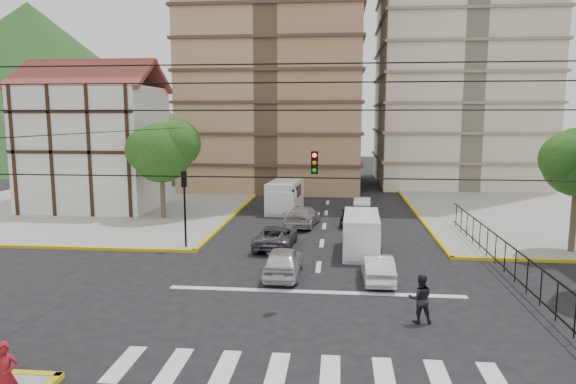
# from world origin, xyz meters

# --- Properties ---
(ground) EXTENTS (160.00, 160.00, 0.00)m
(ground) POSITION_xyz_m (0.00, 0.00, 0.00)
(ground) COLOR black
(ground) RESTS_ON ground
(sidewalk_nw) EXTENTS (26.00, 26.00, 0.15)m
(sidewalk_nw) POSITION_xyz_m (-20.00, 20.00, 0.07)
(sidewalk_nw) COLOR gray
(sidewalk_nw) RESTS_ON ground
(crosswalk_stripes) EXTENTS (12.00, 2.40, 0.01)m
(crosswalk_stripes) POSITION_xyz_m (0.00, -6.00, 0.01)
(crosswalk_stripes) COLOR silver
(crosswalk_stripes) RESTS_ON ground
(stop_line) EXTENTS (13.00, 0.40, 0.01)m
(stop_line) POSITION_xyz_m (0.00, 1.20, 0.01)
(stop_line) COLOR silver
(stop_line) RESTS_ON ground
(tudor_building) EXTENTS (10.80, 8.05, 12.23)m
(tudor_building) POSITION_xyz_m (-19.00, 20.00, 5.25)
(tudor_building) COLOR silver
(tudor_building) RESTS_ON ground
(distant_hill) EXTENTS (70.00, 70.00, 28.00)m
(distant_hill) POSITION_xyz_m (-55.00, 70.00, 14.00)
(distant_hill) COLOR #1D4A18
(distant_hill) RESTS_ON ground
(park_fence) EXTENTS (0.10, 22.50, 1.66)m
(park_fence) POSITION_xyz_m (9.00, 4.50, 0.00)
(park_fence) COLOR black
(park_fence) RESTS_ON ground
(tree_tudor) EXTENTS (5.39, 4.40, 7.43)m
(tree_tudor) POSITION_xyz_m (-11.90, 16.01, 5.22)
(tree_tudor) COLOR #473828
(tree_tudor) RESTS_ON ground
(traffic_light_nw) EXTENTS (0.28, 0.22, 4.40)m
(traffic_light_nw) POSITION_xyz_m (-7.80, 7.80, 3.11)
(traffic_light_nw) COLOR black
(traffic_light_nw) RESTS_ON ground
(traffic_light_hanging) EXTENTS (18.00, 9.12, 0.92)m
(traffic_light_hanging) POSITION_xyz_m (0.00, -2.04, 5.90)
(traffic_light_hanging) COLOR black
(traffic_light_hanging) RESTS_ON ground
(van_right_lane) EXTENTS (2.09, 4.96, 2.21)m
(van_right_lane) POSITION_xyz_m (2.26, 7.71, 1.07)
(van_right_lane) COLOR silver
(van_right_lane) RESTS_ON ground
(van_left_lane) EXTENTS (2.68, 5.70, 2.48)m
(van_left_lane) POSITION_xyz_m (-3.36, 20.20, 1.21)
(van_left_lane) COLOR silver
(van_left_lane) RESTS_ON ground
(car_silver_front_left) EXTENTS (1.72, 4.26, 1.45)m
(car_silver_front_left) POSITION_xyz_m (-1.63, 3.34, 0.73)
(car_silver_front_left) COLOR silver
(car_silver_front_left) RESTS_ON ground
(car_white_front_right) EXTENTS (1.45, 3.91, 1.28)m
(car_white_front_right) POSITION_xyz_m (2.82, 3.07, 0.64)
(car_white_front_right) COLOR silver
(car_white_front_right) RESTS_ON ground
(car_grey_mid_left) EXTENTS (2.32, 4.78, 1.31)m
(car_grey_mid_left) POSITION_xyz_m (-2.66, 8.79, 0.65)
(car_grey_mid_left) COLOR #53555A
(car_grey_mid_left) RESTS_ON ground
(car_silver_rear_left) EXTENTS (2.59, 5.03, 1.39)m
(car_silver_rear_left) POSITION_xyz_m (-1.53, 14.91, 0.70)
(car_silver_rear_left) COLOR #ADACB1
(car_silver_rear_left) RESTS_ON ground
(car_darkgrey_mid_right) EXTENTS (1.92, 4.22, 1.41)m
(car_darkgrey_mid_right) POSITION_xyz_m (2.00, 15.81, 0.70)
(car_darkgrey_mid_right) COLOR #262528
(car_darkgrey_mid_right) RESTS_ON ground
(car_white_rear_right) EXTENTS (1.50, 3.80, 1.23)m
(car_white_rear_right) POSITION_xyz_m (2.87, 20.73, 0.62)
(car_white_rear_right) COLOR silver
(car_white_rear_right) RESTS_ON ground
(pedestrian_sw_corner) EXTENTS (0.74, 0.59, 1.76)m
(pedestrian_sw_corner) POSITION_xyz_m (-7.50, -8.83, 1.03)
(pedestrian_sw_corner) COLOR maroon
(pedestrian_sw_corner) RESTS_ON sidewalk_sw
(pedestrian_crosswalk) EXTENTS (0.93, 0.74, 1.84)m
(pedestrian_crosswalk) POSITION_xyz_m (4.05, -1.76, 0.92)
(pedestrian_crosswalk) COLOR black
(pedestrian_crosswalk) RESTS_ON ground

